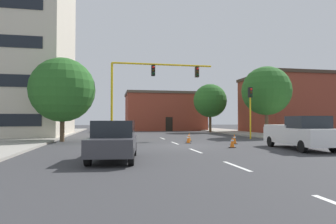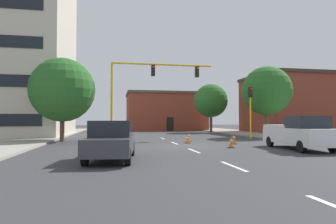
# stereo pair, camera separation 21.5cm
# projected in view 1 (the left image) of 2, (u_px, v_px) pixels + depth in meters

# --- Properties ---
(ground_plane) EXTENTS (160.00, 160.00, 0.00)m
(ground_plane) POSITION_uv_depth(u_px,v_px,m) (183.00, 146.00, 19.28)
(ground_plane) COLOR #38383A
(sidewalk_left) EXTENTS (6.00, 56.00, 0.14)m
(sidewalk_left) POSITION_uv_depth(u_px,v_px,m) (23.00, 139.00, 24.79)
(sidewalk_left) COLOR #9E998E
(sidewalk_left) RESTS_ON ground_plane
(sidewalk_right) EXTENTS (6.00, 56.00, 0.14)m
(sidewalk_right) POSITION_uv_depth(u_px,v_px,m) (280.00, 136.00, 29.48)
(sidewalk_right) COLOR #9E998E
(sidewalk_right) RESTS_ON ground_plane
(lane_stripe_seg_1) EXTENTS (0.16, 2.40, 0.01)m
(lane_stripe_seg_1) POSITION_uv_depth(u_px,v_px,m) (236.00, 166.00, 10.94)
(lane_stripe_seg_1) COLOR silver
(lane_stripe_seg_1) RESTS_ON ground_plane
(lane_stripe_seg_2) EXTENTS (0.16, 2.40, 0.01)m
(lane_stripe_seg_2) POSITION_uv_depth(u_px,v_px,m) (195.00, 151.00, 16.34)
(lane_stripe_seg_2) COLOR silver
(lane_stripe_seg_2) RESTS_ON ground_plane
(lane_stripe_seg_3) EXTENTS (0.16, 2.40, 0.01)m
(lane_stripe_seg_3) POSITION_uv_depth(u_px,v_px,m) (175.00, 143.00, 21.74)
(lane_stripe_seg_3) COLOR silver
(lane_stripe_seg_3) RESTS_ON ground_plane
(lane_stripe_seg_4) EXTENTS (0.16, 2.40, 0.01)m
(lane_stripe_seg_4) POSITION_uv_depth(u_px,v_px,m) (162.00, 138.00, 27.13)
(lane_stripe_seg_4) COLOR silver
(lane_stripe_seg_4) RESTS_ON ground_plane
(building_tall_left) EXTENTS (13.49, 13.50, 21.18)m
(building_tall_left) POSITION_uv_depth(u_px,v_px,m) (5.00, 39.00, 31.10)
(building_tall_left) COLOR beige
(building_tall_left) RESTS_ON ground_plane
(building_brick_center) EXTENTS (13.13, 9.40, 6.35)m
(building_brick_center) POSITION_uv_depth(u_px,v_px,m) (164.00, 112.00, 49.29)
(building_brick_center) COLOR brown
(building_brick_center) RESTS_ON ground_plane
(building_row_right) EXTENTS (10.57, 10.38, 7.73)m
(building_row_right) POSITION_uv_depth(u_px,v_px,m) (289.00, 104.00, 38.71)
(building_row_right) COLOR brown
(building_row_right) RESTS_ON ground_plane
(traffic_signal_gantry) EXTENTS (9.95, 1.20, 6.83)m
(traffic_signal_gantry) POSITION_uv_depth(u_px,v_px,m) (127.00, 114.00, 25.02)
(traffic_signal_gantry) COLOR yellow
(traffic_signal_gantry) RESTS_ON ground_plane
(traffic_light_pole_right) EXTENTS (0.32, 0.47, 4.80)m
(traffic_light_pole_right) POSITION_uv_depth(u_px,v_px,m) (250.00, 101.00, 26.61)
(traffic_light_pole_right) COLOR yellow
(traffic_light_pole_right) RESTS_ON ground_plane
(tree_right_far) EXTENTS (4.68, 4.68, 6.80)m
(tree_right_far) POSITION_uv_depth(u_px,v_px,m) (210.00, 101.00, 40.20)
(tree_right_far) COLOR #4C3823
(tree_right_far) RESTS_ON ground_plane
(tree_left_near) EXTENTS (5.22, 5.22, 6.83)m
(tree_left_near) POSITION_uv_depth(u_px,v_px,m) (63.00, 90.00, 23.32)
(tree_left_near) COLOR brown
(tree_left_near) RESTS_ON ground_plane
(tree_right_mid) EXTENTS (5.06, 5.06, 7.31)m
(tree_right_mid) POSITION_uv_depth(u_px,v_px,m) (266.00, 91.00, 29.67)
(tree_right_mid) COLOR brown
(tree_right_mid) RESTS_ON ground_plane
(pickup_truck_white) EXTENTS (2.44, 5.55, 1.99)m
(pickup_truck_white) POSITION_uv_depth(u_px,v_px,m) (300.00, 133.00, 17.16)
(pickup_truck_white) COLOR white
(pickup_truck_white) RESTS_ON ground_plane
(sedan_dark_gray_near_left) EXTENTS (2.33, 4.68, 1.74)m
(sedan_dark_gray_near_left) POSITION_uv_depth(u_px,v_px,m) (114.00, 140.00, 12.61)
(sedan_dark_gray_near_left) COLOR #3D3D42
(sedan_dark_gray_near_left) RESTS_ON ground_plane
(traffic_cone_roadside_a) EXTENTS (0.36, 0.36, 0.76)m
(traffic_cone_roadside_a) POSITION_uv_depth(u_px,v_px,m) (234.00, 139.00, 20.94)
(traffic_cone_roadside_a) COLOR black
(traffic_cone_roadside_a) RESTS_ON ground_plane
(traffic_cone_roadside_b) EXTENTS (0.36, 0.36, 0.72)m
(traffic_cone_roadside_b) POSITION_uv_depth(u_px,v_px,m) (232.00, 142.00, 18.13)
(traffic_cone_roadside_b) COLOR black
(traffic_cone_roadside_b) RESTS_ON ground_plane
(traffic_cone_roadside_c) EXTENTS (0.36, 0.36, 0.74)m
(traffic_cone_roadside_c) POSITION_uv_depth(u_px,v_px,m) (189.00, 137.00, 23.64)
(traffic_cone_roadside_c) COLOR black
(traffic_cone_roadside_c) RESTS_ON ground_plane
(traffic_cone_roadside_d) EXTENTS (0.36, 0.36, 0.66)m
(traffic_cone_roadside_d) POSITION_uv_depth(u_px,v_px,m) (188.00, 139.00, 21.69)
(traffic_cone_roadside_d) COLOR black
(traffic_cone_roadside_d) RESTS_ON ground_plane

